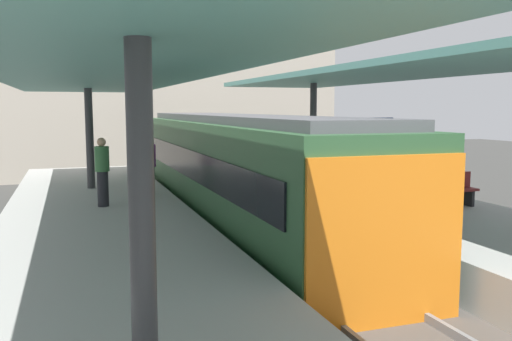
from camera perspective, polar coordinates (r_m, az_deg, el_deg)
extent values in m
plane|color=#383835|center=(11.22, 5.01, -11.48)|extent=(80.00, 80.00, 0.00)
cube|color=#9E9E99|center=(10.19, -15.22, -10.64)|extent=(4.40, 28.00, 1.00)
cube|color=#9E9E99|center=(13.06, 20.56, -7.02)|extent=(4.40, 28.00, 1.00)
cube|color=#4C4742|center=(11.19, 5.01, -11.00)|extent=(3.20, 28.00, 0.20)
cube|color=slate|center=(10.88, 1.50, -10.56)|extent=(0.08, 28.00, 0.14)
cube|color=slate|center=(11.45, 8.36, -9.76)|extent=(0.08, 28.00, 0.14)
cube|color=#2D5633|center=(15.06, -2.03, -0.38)|extent=(2.70, 15.05, 2.90)
cube|color=orange|center=(8.27, 13.69, -7.43)|extent=(2.65, 0.08, 2.60)
cube|color=black|center=(14.68, -7.15, 0.76)|extent=(0.04, 13.85, 0.76)
cube|color=black|center=(15.47, 2.82, 1.10)|extent=(0.04, 13.85, 0.76)
cube|color=#515156|center=(14.95, -2.05, 5.52)|extent=(2.16, 14.30, 0.20)
cylinder|color=#333335|center=(4.95, -11.99, -4.41)|extent=(0.24, 0.24, 3.09)
cylinder|color=#333335|center=(17.46, -17.19, 3.24)|extent=(0.24, 0.24, 3.09)
cube|color=slate|center=(11.16, -16.31, 9.89)|extent=(4.18, 21.00, 0.16)
cylinder|color=#333335|center=(19.27, 6.06, 4.18)|extent=(0.24, 0.24, 3.36)
cube|color=slate|center=(13.85, 17.48, 10.28)|extent=(4.18, 21.00, 0.16)
cube|color=black|center=(14.12, 18.21, -3.02)|extent=(0.08, 0.32, 0.40)
cube|color=black|center=(14.81, 21.60, -2.72)|extent=(0.08, 0.32, 0.40)
cube|color=maroon|center=(14.42, 19.98, -1.97)|extent=(1.40, 0.40, 0.06)
cube|color=maroon|center=(14.53, 19.57, -0.98)|extent=(1.40, 0.06, 0.40)
cylinder|color=#262628|center=(16.24, 12.81, 1.56)|extent=(0.08, 0.08, 2.20)
cube|color=navy|center=(16.19, 12.90, 4.91)|extent=(0.90, 0.06, 0.32)
cylinder|color=#2D2D30|center=(15.56, 16.19, -1.34)|extent=(0.44, 0.44, 0.80)
cylinder|color=#232328|center=(14.20, -15.89, -1.88)|extent=(0.28, 0.28, 0.90)
cylinder|color=#386B3D|center=(14.12, -15.99, 1.19)|extent=(0.36, 0.36, 0.63)
sphere|color=tan|center=(14.08, -16.04, 2.92)|extent=(0.22, 0.22, 0.22)
cylinder|color=#386B3D|center=(15.70, -11.16, -1.09)|extent=(0.28, 0.28, 0.82)
cylinder|color=#7A337A|center=(15.62, -11.22, 1.56)|extent=(0.36, 0.36, 0.64)
sphere|color=tan|center=(15.59, -11.26, 3.13)|extent=(0.22, 0.22, 0.22)
cube|color=#A89E8E|center=(30.18, -10.05, 10.34)|extent=(18.00, 6.00, 11.00)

